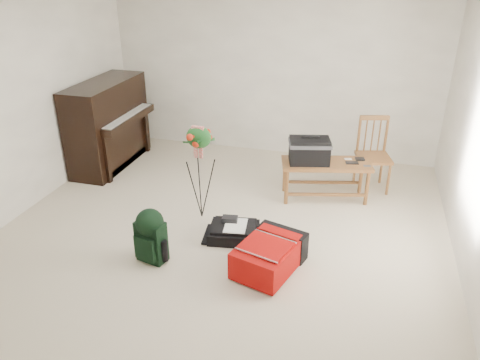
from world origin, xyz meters
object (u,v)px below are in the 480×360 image
(flower_stand, at_px, (200,173))
(red_suitcase, at_px, (270,252))
(green_backpack, at_px, (150,233))
(dining_chair, at_px, (374,155))
(bench, at_px, (315,153))
(piano, at_px, (109,126))
(black_duffel, at_px, (234,231))

(flower_stand, bearing_deg, red_suitcase, -35.38)
(green_backpack, xyz_separation_m, flower_stand, (0.19, 0.98, 0.25))
(red_suitcase, height_order, green_backpack, green_backpack)
(dining_chair, height_order, flower_stand, flower_stand)
(bench, bearing_deg, dining_chair, 19.21)
(piano, height_order, black_duffel, piano)
(black_duffel, bearing_deg, flower_stand, 136.73)
(black_duffel, relative_size, green_backpack, 1.02)
(piano, height_order, bench, piano)
(piano, height_order, flower_stand, piano)
(red_suitcase, height_order, flower_stand, flower_stand)
(bench, height_order, flower_stand, flower_stand)
(piano, relative_size, flower_stand, 1.27)
(dining_chair, bearing_deg, black_duffel, -144.45)
(bench, relative_size, black_duffel, 1.99)
(flower_stand, bearing_deg, dining_chair, 36.84)
(black_duffel, xyz_separation_m, flower_stand, (-0.51, 0.35, 0.50))
(black_duffel, distance_m, green_backpack, 0.97)
(piano, relative_size, bench, 1.26)
(piano, relative_size, green_backpack, 2.56)
(piano, height_order, dining_chair, piano)
(bench, relative_size, red_suitcase, 1.37)
(flower_stand, bearing_deg, piano, 149.80)
(dining_chair, xyz_separation_m, black_duffel, (-1.43, -1.71, -0.39))
(black_duffel, xyz_separation_m, green_backpack, (-0.69, -0.63, 0.24))
(bench, distance_m, black_duffel, 1.51)
(red_suitcase, relative_size, green_backpack, 1.48)
(green_backpack, bearing_deg, bench, 66.03)
(dining_chair, relative_size, black_duffel, 1.63)
(red_suitcase, height_order, black_duffel, red_suitcase)
(green_backpack, distance_m, flower_stand, 1.03)
(red_suitcase, relative_size, flower_stand, 0.73)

